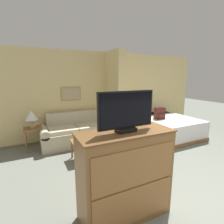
% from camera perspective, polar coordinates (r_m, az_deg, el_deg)
% --- Properties ---
extents(ground_plane, '(20.00, 20.00, 0.00)m').
position_cam_1_polar(ground_plane, '(3.28, 30.79, -25.02)').
color(ground_plane, slate).
extents(wall_back, '(7.04, 0.16, 2.60)m').
position_cam_1_polar(wall_back, '(5.71, -1.72, 5.81)').
color(wall_back, '#DBC484').
rests_on(wall_back, ground_plane).
extents(wall_partition_pillar, '(0.24, 0.88, 2.60)m').
position_cam_1_polar(wall_partition_pillar, '(5.28, 0.95, 5.39)').
color(wall_partition_pillar, '#DBC484').
rests_on(wall_partition_pillar, ground_plane).
extents(couch, '(1.93, 0.84, 0.87)m').
position_cam_1_polar(couch, '(5.08, -11.66, -6.50)').
color(couch, '#B7AD8E').
rests_on(couch, ground_plane).
extents(coffee_table, '(0.67, 0.45, 0.45)m').
position_cam_1_polar(coffee_table, '(4.08, -8.39, -9.82)').
color(coffee_table, brown).
rests_on(coffee_table, ground_plane).
extents(side_table, '(0.42, 0.42, 0.58)m').
position_cam_1_polar(side_table, '(4.95, -24.42, -5.87)').
color(side_table, brown).
rests_on(side_table, ground_plane).
extents(table_lamp, '(0.31, 0.31, 0.45)m').
position_cam_1_polar(table_lamp, '(4.84, -24.83, -1.18)').
color(table_lamp, tan).
rests_on(table_lamp, side_table).
extents(tv_dresser, '(1.23, 0.50, 1.20)m').
position_cam_1_polar(tv_dresser, '(2.44, 4.34, -19.86)').
color(tv_dresser, brown).
rests_on(tv_dresser, ground_plane).
extents(tv, '(0.75, 0.16, 0.51)m').
position_cam_1_polar(tv, '(2.13, 4.67, 0.07)').
color(tv, black).
rests_on(tv, tv_dresser).
extents(bed, '(1.89, 1.94, 0.58)m').
position_cam_1_polar(bed, '(5.80, 15.97, -4.63)').
color(bed, brown).
rests_on(bed, ground_plane).
extents(backpack, '(0.32, 0.20, 0.39)m').
position_cam_1_polar(backpack, '(5.56, 15.32, -0.15)').
color(backpack, '#471E19').
rests_on(backpack, bed).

